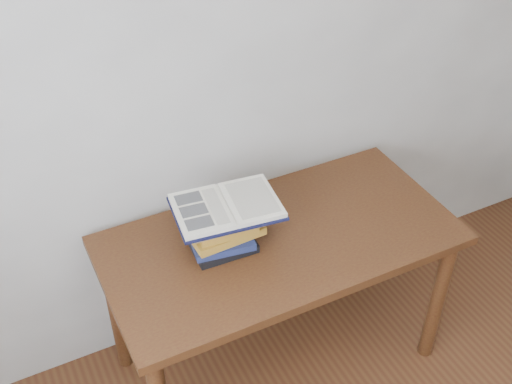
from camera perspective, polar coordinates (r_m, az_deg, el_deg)
desk at (r=2.41m, az=2.11°, el=-5.75°), size 1.30×0.65×0.69m
book_stack at (r=2.25m, az=-3.02°, el=-3.47°), size 0.27×0.21×0.15m
open_book at (r=2.22m, az=-2.62°, el=-1.30°), size 0.39×0.29×0.03m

